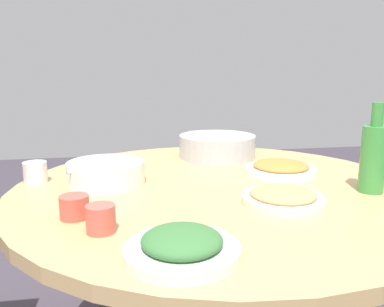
{
  "coord_description": "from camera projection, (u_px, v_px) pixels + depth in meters",
  "views": [
    {
      "loc": [
        0.3,
        1.17,
        1.11
      ],
      "look_at": [
        0.06,
        -0.12,
        0.83
      ],
      "focal_mm": 36.83,
      "sensor_mm": 36.0,
      "label": 1
    }
  ],
  "objects": [
    {
      "name": "tea_cup_far",
      "position": [
        101.0,
        219.0,
        0.88
      ],
      "size": [
        0.07,
        0.07,
        0.06
      ],
      "primitive_type": "cylinder",
      "color": "#CF5548",
      "rests_on": "round_dining_table"
    },
    {
      "name": "soup_bowl",
      "position": [
        106.0,
        173.0,
        1.26
      ],
      "size": [
        0.24,
        0.24,
        0.07
      ],
      "color": "white",
      "rests_on": "round_dining_table"
    },
    {
      "name": "dish_shrimp",
      "position": [
        283.0,
        197.0,
        1.07
      ],
      "size": [
        0.23,
        0.23,
        0.04
      ],
      "color": "silver",
      "rests_on": "round_dining_table"
    },
    {
      "name": "dish_greens",
      "position": [
        182.0,
        246.0,
        0.77
      ],
      "size": [
        0.23,
        0.23,
        0.06
      ],
      "color": "silver",
      "rests_on": "round_dining_table"
    },
    {
      "name": "tea_cup_near",
      "position": [
        74.0,
        207.0,
        0.97
      ],
      "size": [
        0.07,
        0.07,
        0.06
      ],
      "primitive_type": "cylinder",
      "color": "#D05142",
      "rests_on": "round_dining_table"
    },
    {
      "name": "dish_tofu_braise",
      "position": [
        281.0,
        168.0,
        1.39
      ],
      "size": [
        0.25,
        0.25,
        0.05
      ],
      "color": "white",
      "rests_on": "round_dining_table"
    },
    {
      "name": "rice_bowl",
      "position": [
        217.0,
        146.0,
        1.65
      ],
      "size": [
        0.32,
        0.32,
        0.1
      ],
      "color": "#B2B5BA",
      "rests_on": "round_dining_table"
    },
    {
      "name": "round_dining_table",
      "position": [
        218.0,
        226.0,
        1.28
      ],
      "size": [
        1.29,
        1.29,
        0.75
      ],
      "color": "#99999E",
      "rests_on": "ground"
    },
    {
      "name": "tea_cup_side",
      "position": [
        35.0,
        172.0,
        1.27
      ],
      "size": [
        0.07,
        0.07,
        0.07
      ],
      "primitive_type": "cylinder",
      "color": "white",
      "rests_on": "round_dining_table"
    },
    {
      "name": "green_bottle",
      "position": [
        373.0,
        157.0,
        1.16
      ],
      "size": [
        0.07,
        0.07,
        0.27
      ],
      "color": "#3A8D3D",
      "rests_on": "round_dining_table"
    }
  ]
}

